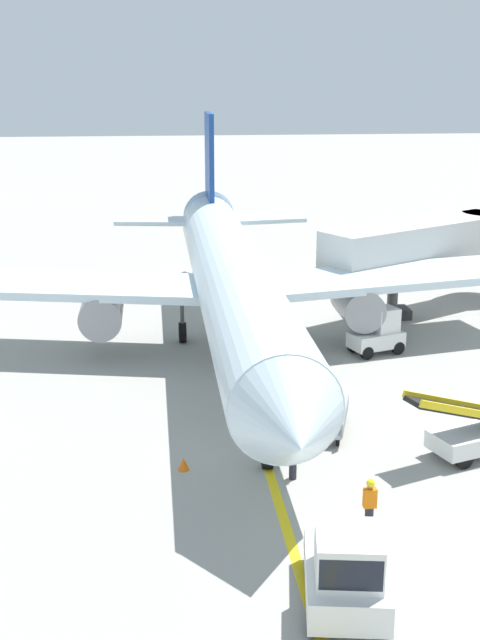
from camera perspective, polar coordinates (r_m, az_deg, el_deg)
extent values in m
plane|color=#9E9B93|center=(28.28, 0.62, -9.16)|extent=(300.00, 300.00, 0.00)
cube|color=yellow|center=(32.88, 0.46, -5.35)|extent=(0.75, 80.00, 0.01)
cylinder|color=silver|center=(36.92, -0.52, 2.73)|extent=(3.47, 30.02, 3.30)
cone|color=silver|center=(21.67, 3.68, -7.51)|extent=(3.25, 2.42, 3.23)
cone|color=silver|center=(52.87, -2.26, 7.38)|extent=(3.15, 2.82, 3.14)
cube|color=silver|center=(39.84, 10.07, 2.92)|extent=(13.62, 6.94, 0.36)
cylinder|color=gray|center=(38.73, 8.06, 1.09)|extent=(1.92, 3.21, 1.90)
cube|color=silver|center=(38.52, -11.91, 2.35)|extent=(13.64, 7.07, 0.36)
cylinder|color=gray|center=(37.67, -9.48, 0.58)|extent=(1.92, 3.21, 1.90)
cube|color=navy|center=(50.03, -2.12, 11.07)|extent=(0.30, 4.00, 5.20)
cube|color=silver|center=(50.41, 1.39, 6.94)|extent=(5.45, 2.88, 0.24)
cube|color=silver|center=(50.00, -5.50, 6.79)|extent=(5.46, 2.93, 0.24)
cylinder|color=#4C4C51|center=(26.67, 1.91, -7.13)|extent=(0.20, 0.20, 3.12)
cylinder|color=black|center=(27.21, 1.89, -9.60)|extent=(0.35, 0.56, 0.56)
cylinder|color=#4C4C51|center=(39.58, 2.38, 0.84)|extent=(0.20, 0.20, 3.12)
cylinder|color=black|center=(39.89, 2.36, -0.65)|extent=(0.36, 0.96, 0.96)
cylinder|color=#4C4C51|center=(39.20, -4.00, 0.66)|extent=(0.20, 0.20, 3.12)
cylinder|color=black|center=(39.51, -3.97, -0.85)|extent=(0.36, 0.96, 0.96)
cube|color=black|center=(23.35, 2.88, -4.74)|extent=(2.81, 1.02, 0.60)
cube|color=beige|center=(44.70, 12.22, 5.00)|extent=(11.75, 8.12, 2.50)
cylinder|color=#59595B|center=(43.95, 10.44, 1.65)|extent=(0.56, 0.56, 2.35)
cube|color=#333338|center=(44.19, 10.37, 0.50)|extent=(1.80, 1.40, 0.50)
cube|color=silver|center=(21.01, 7.23, -17.01)|extent=(2.46, 3.86, 0.80)
cube|color=silver|center=(19.97, 7.46, -15.73)|extent=(1.76, 1.85, 1.10)
cube|color=black|center=(19.32, 7.64, -16.96)|extent=(1.42, 0.31, 0.77)
cylinder|color=black|center=(20.29, 9.87, -19.88)|extent=(0.31, 0.63, 0.60)
cylinder|color=black|center=(20.16, 5.02, -19.94)|extent=(0.31, 0.63, 0.60)
cylinder|color=black|center=(22.36, 9.11, -16.06)|extent=(0.31, 0.63, 0.60)
cylinder|color=black|center=(22.24, 4.80, -16.08)|extent=(0.31, 0.63, 0.60)
cube|color=silver|center=(38.30, 9.32, -1.33)|extent=(2.69, 2.00, 0.70)
cube|color=silver|center=(38.27, 9.90, 0.03)|extent=(1.36, 1.33, 1.10)
cube|color=black|center=(38.55, 10.53, 0.12)|extent=(0.39, 0.95, 0.77)
cylinder|color=black|center=(39.29, 9.86, -1.43)|extent=(0.64, 0.40, 0.60)
cylinder|color=black|center=(38.44, 10.79, -1.89)|extent=(0.64, 0.40, 0.60)
cylinder|color=black|center=(38.39, 7.80, -1.77)|extent=(0.64, 0.40, 0.60)
cylinder|color=black|center=(37.52, 8.70, -2.25)|extent=(0.64, 0.40, 0.60)
cylinder|color=black|center=(28.15, 15.14, -9.23)|extent=(0.64, 0.40, 0.60)
cylinder|color=black|center=(29.03, 13.53, -8.29)|extent=(0.64, 0.40, 0.60)
cube|color=black|center=(28.53, 15.65, -6.16)|extent=(5.02, 2.43, 1.76)
cube|color=yellow|center=(28.80, 15.09, -5.64)|extent=(4.79, 1.66, 1.84)
cube|color=#A5A5A8|center=(29.88, 5.76, -6.86)|extent=(2.28, 3.12, 0.16)
cube|color=#4C4C51|center=(31.58, 6.10, -5.58)|extent=(0.35, 0.88, 0.08)
cylinder|color=#4C4C51|center=(32.00, 6.17, -5.28)|extent=(0.12, 0.12, 0.05)
cube|color=gray|center=(29.85, 4.34, -6.33)|extent=(0.90, 2.69, 0.50)
cube|color=gray|center=(29.73, 7.23, -6.51)|extent=(0.90, 2.69, 0.50)
cylinder|color=black|center=(30.99, 4.83, -6.47)|extent=(0.22, 0.38, 0.36)
cylinder|color=black|center=(30.90, 7.06, -6.61)|extent=(0.22, 0.38, 0.36)
cylinder|color=black|center=(29.08, 4.36, -8.06)|extent=(0.22, 0.38, 0.36)
cylinder|color=black|center=(28.98, 6.73, -8.22)|extent=(0.22, 0.38, 0.36)
cylinder|color=#26262D|center=(23.83, 8.84, -13.47)|extent=(0.24, 0.24, 0.85)
cube|color=orange|center=(23.49, 8.92, -11.98)|extent=(0.36, 0.22, 0.56)
sphere|color=#9E7051|center=(23.31, 8.96, -11.13)|extent=(0.20, 0.20, 0.20)
sphere|color=yellow|center=(23.28, 8.97, -11.00)|extent=(0.24, 0.24, 0.24)
cylinder|color=#26262D|center=(26.53, 3.65, -10.00)|extent=(0.24, 0.24, 0.85)
cube|color=green|center=(26.22, 3.68, -8.62)|extent=(0.36, 0.22, 0.56)
sphere|color=beige|center=(26.06, 3.70, -7.85)|extent=(0.20, 0.20, 0.20)
sphere|color=yellow|center=(26.04, 3.70, -7.73)|extent=(0.24, 0.24, 0.24)
cone|color=orange|center=(27.17, -3.89, -9.81)|extent=(0.36, 0.36, 0.44)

